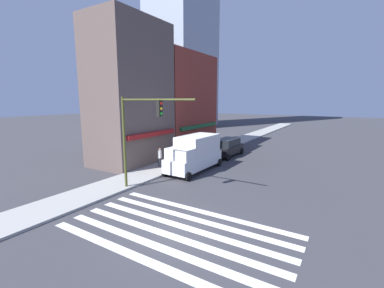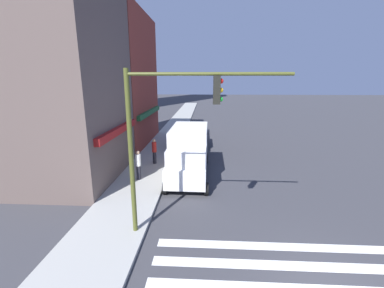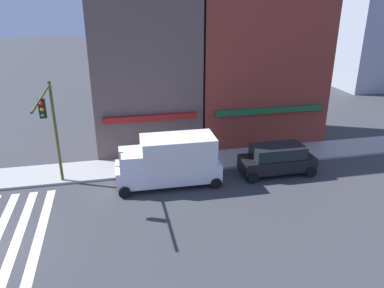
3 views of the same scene
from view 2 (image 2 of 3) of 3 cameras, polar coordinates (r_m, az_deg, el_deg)
name	(u,v)px [view 2 (image 2 of 3)]	position (r m, az deg, el deg)	size (l,w,h in m)	color
storefront_row	(101,76)	(20.81, -19.55, 14.11)	(17.22, 5.30, 13.37)	brown
traffic_signal	(167,125)	(9.12, -5.62, 4.25)	(0.32, 5.69, 6.31)	#474C1E
box_truck_white	(189,151)	(15.95, -0.68, -1.66)	(6.23, 2.42, 3.04)	white
suv_black	(194,136)	(22.83, 0.48, 1.75)	(4.70, 2.12, 1.94)	black
pedestrian_white_shirt	(138,165)	(15.46, -11.84, -4.49)	(0.32, 0.32, 1.77)	#23232D
pedestrian_red_jacket	(154,151)	(18.19, -8.37, -1.51)	(0.32, 0.32, 1.77)	#23232D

